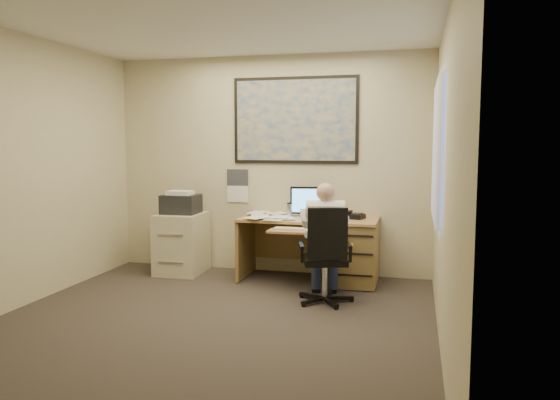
% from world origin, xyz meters
% --- Properties ---
extents(room_shell, '(4.00, 4.50, 2.70)m').
position_xyz_m(room_shell, '(0.00, 0.00, 1.35)').
color(room_shell, '#342D28').
rests_on(room_shell, ground).
extents(desk, '(1.60, 0.97, 1.09)m').
position_xyz_m(desk, '(0.90, 1.90, 0.44)').
color(desk, tan).
rests_on(desk, ground).
extents(world_map, '(1.56, 0.03, 1.06)m').
position_xyz_m(world_map, '(0.33, 2.23, 1.90)').
color(world_map, '#1E4C93').
rests_on(world_map, room_shell).
extents(wall_calendar, '(0.28, 0.01, 0.42)m').
position_xyz_m(wall_calendar, '(-0.42, 2.24, 1.08)').
color(wall_calendar, white).
rests_on(wall_calendar, room_shell).
extents(window_blinds, '(0.06, 1.40, 1.30)m').
position_xyz_m(window_blinds, '(1.97, 0.80, 1.55)').
color(window_blinds, beige).
rests_on(window_blinds, room_shell).
extents(filing_cabinet, '(0.55, 0.66, 1.04)m').
position_xyz_m(filing_cabinet, '(-1.05, 1.88, 0.44)').
color(filing_cabinet, beige).
rests_on(filing_cabinet, ground).
extents(office_chair, '(0.73, 0.73, 1.00)m').
position_xyz_m(office_chair, '(0.89, 1.01, 0.29)').
color(office_chair, black).
rests_on(office_chair, ground).
extents(person, '(0.61, 0.79, 1.22)m').
position_xyz_m(person, '(0.90, 1.08, 0.61)').
color(person, white).
rests_on(person, office_chair).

